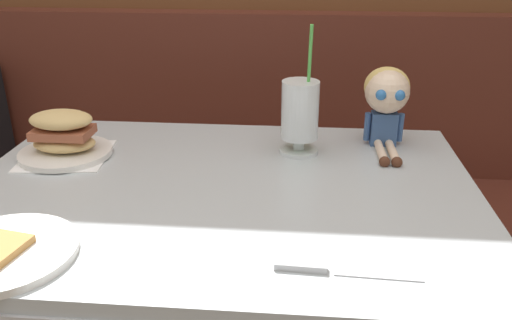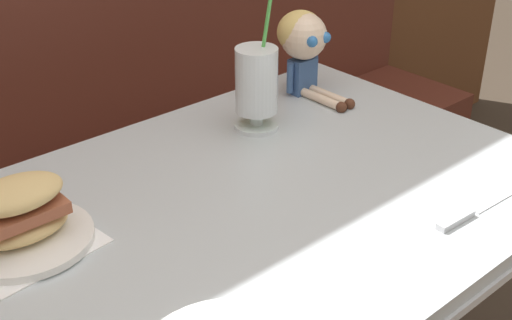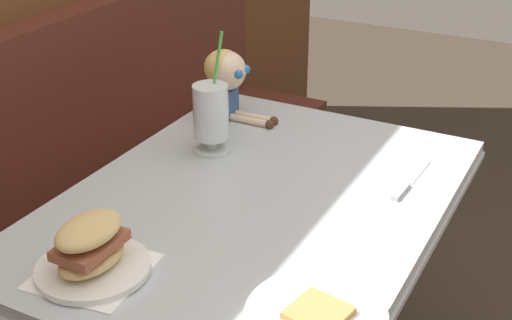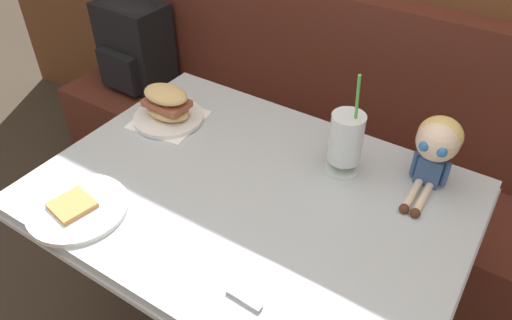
{
  "view_description": "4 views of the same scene",
  "coord_description": "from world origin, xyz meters",
  "px_view_note": "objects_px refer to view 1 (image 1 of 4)",
  "views": [
    {
      "loc": [
        0.17,
        -0.83,
        1.24
      ],
      "look_at": [
        0.08,
        0.16,
        0.82
      ],
      "focal_mm": 37.33,
      "sensor_mm": 36.0,
      "label": 1
    },
    {
      "loc": [
        -0.71,
        -0.6,
        1.39
      ],
      "look_at": [
        0.01,
        0.22,
        0.79
      ],
      "focal_mm": 47.76,
      "sensor_mm": 36.0,
      "label": 2
    },
    {
      "loc": [
        -1.24,
        -0.48,
        1.54
      ],
      "look_at": [
        0.08,
        0.22,
        0.79
      ],
      "focal_mm": 50.02,
      "sensor_mm": 36.0,
      "label": 3
    },
    {
      "loc": [
        0.52,
        -0.6,
        1.61
      ],
      "look_at": [
        -0.01,
        0.22,
        0.81
      ],
      "focal_mm": 34.13,
      "sensor_mm": 36.0,
      "label": 4
    }
  ],
  "objects_px": {
    "butter_knife": "(322,269)",
    "milkshake_glass": "(300,114)",
    "toast_plate": "(1,252)",
    "sandwich_plate": "(64,138)",
    "seated_doll": "(387,96)"
  },
  "relations": [
    {
      "from": "toast_plate",
      "to": "butter_knife",
      "type": "relative_size",
      "value": 1.06
    },
    {
      "from": "milkshake_glass",
      "to": "seated_doll",
      "type": "bearing_deg",
      "value": 19.57
    },
    {
      "from": "toast_plate",
      "to": "butter_knife",
      "type": "distance_m",
      "value": 0.53
    },
    {
      "from": "toast_plate",
      "to": "seated_doll",
      "type": "distance_m",
      "value": 0.92
    },
    {
      "from": "sandwich_plate",
      "to": "toast_plate",
      "type": "bearing_deg",
      "value": -80.48
    },
    {
      "from": "milkshake_glass",
      "to": "seated_doll",
      "type": "relative_size",
      "value": 1.45
    },
    {
      "from": "toast_plate",
      "to": "seated_doll",
      "type": "height_order",
      "value": "seated_doll"
    },
    {
      "from": "milkshake_glass",
      "to": "sandwich_plate",
      "type": "bearing_deg",
      "value": -172.55
    },
    {
      "from": "sandwich_plate",
      "to": "butter_knife",
      "type": "distance_m",
      "value": 0.74
    },
    {
      "from": "milkshake_glass",
      "to": "sandwich_plate",
      "type": "relative_size",
      "value": 1.43
    },
    {
      "from": "butter_knife",
      "to": "milkshake_glass",
      "type": "bearing_deg",
      "value": 95.03
    },
    {
      "from": "toast_plate",
      "to": "butter_knife",
      "type": "height_order",
      "value": "toast_plate"
    },
    {
      "from": "sandwich_plate",
      "to": "butter_knife",
      "type": "height_order",
      "value": "sandwich_plate"
    },
    {
      "from": "toast_plate",
      "to": "sandwich_plate",
      "type": "height_order",
      "value": "sandwich_plate"
    },
    {
      "from": "milkshake_glass",
      "to": "butter_knife",
      "type": "relative_size",
      "value": 1.34
    }
  ]
}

